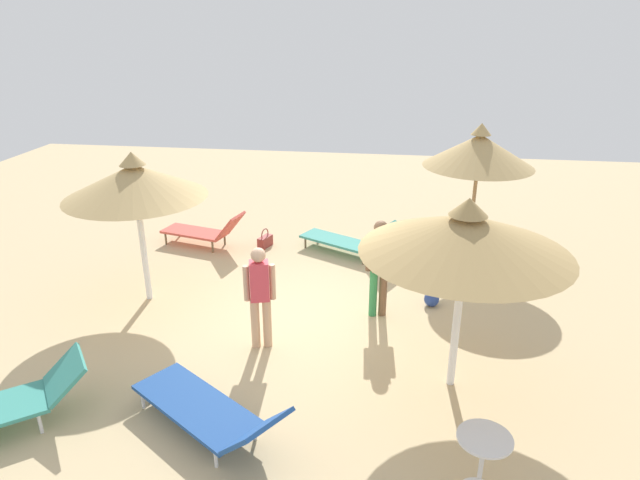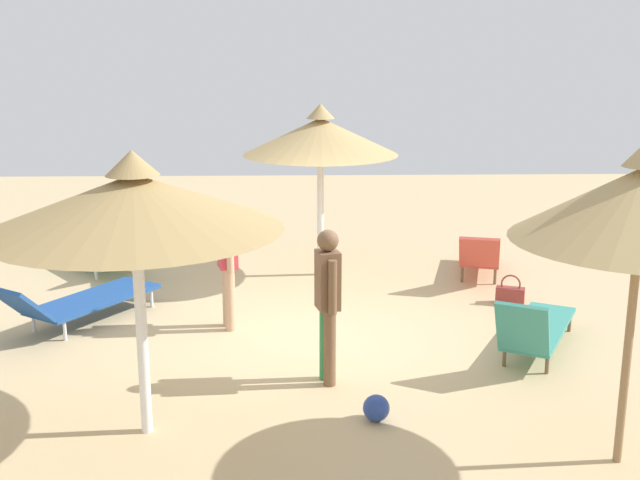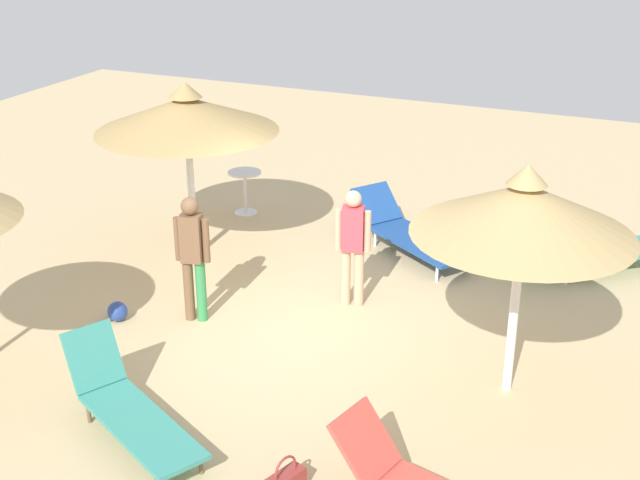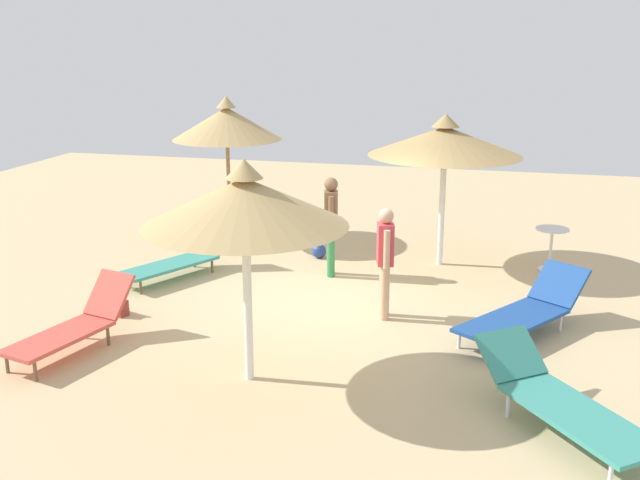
% 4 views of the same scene
% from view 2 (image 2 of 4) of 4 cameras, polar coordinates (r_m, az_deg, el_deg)
% --- Properties ---
extents(ground, '(24.00, 24.00, 0.10)m').
position_cam_2_polar(ground, '(9.96, -1.71, -7.21)').
color(ground, tan).
extents(parasol_umbrella_far_right, '(2.62, 2.62, 2.64)m').
position_cam_2_polar(parasol_umbrella_far_right, '(7.18, -13.03, 2.62)').
color(parasol_umbrella_far_right, white).
rests_on(parasol_umbrella_far_right, ground).
extents(parasol_umbrella_near_right, '(2.34, 2.34, 2.63)m').
position_cam_2_polar(parasol_umbrella_near_right, '(12.08, 0.03, 7.35)').
color(parasol_umbrella_near_right, white).
rests_on(parasol_umbrella_near_right, ground).
extents(lounge_chair_center, '(1.44, 2.07, 0.89)m').
position_cam_2_polar(lounge_chair_center, '(9.61, 15.01, -6.07)').
color(lounge_chair_center, teal).
rests_on(lounge_chair_center, ground).
extents(lounge_chair_front, '(1.01, 1.94, 0.83)m').
position_cam_2_polar(lounge_chair_front, '(12.51, 11.27, -1.00)').
color(lounge_chair_front, '#CC4C3F').
rests_on(lounge_chair_front, ground).
extents(lounge_chair_far_left, '(1.83, 2.26, 0.78)m').
position_cam_2_polar(lounge_chair_far_left, '(10.70, -16.90, -4.11)').
color(lounge_chair_far_left, '#1E478C').
rests_on(lounge_chair_far_left, ground).
extents(lounge_chair_edge, '(1.90, 2.15, 0.74)m').
position_cam_2_polar(lounge_chair_edge, '(13.16, -15.34, -0.53)').
color(lounge_chair_edge, teal).
rests_on(lounge_chair_edge, ground).
extents(person_standing_near_left, '(0.28, 0.44, 1.67)m').
position_cam_2_polar(person_standing_near_left, '(8.39, 0.55, -4.07)').
color(person_standing_near_left, '#338C4C').
rests_on(person_standing_near_left, ground).
extents(person_standing_far_right, '(0.28, 0.45, 1.61)m').
position_cam_2_polar(person_standing_far_right, '(10.05, -6.57, -1.30)').
color(person_standing_far_right, tan).
rests_on(person_standing_far_right, ground).
extents(handbag, '(0.42, 0.28, 0.42)m').
position_cam_2_polar(handbag, '(11.43, 13.33, -3.78)').
color(handbag, maroon).
rests_on(handbag, ground).
extents(beach_ball, '(0.26, 0.26, 0.26)m').
position_cam_2_polar(beach_ball, '(7.89, 4.01, -11.80)').
color(beach_ball, navy).
rests_on(beach_ball, ground).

